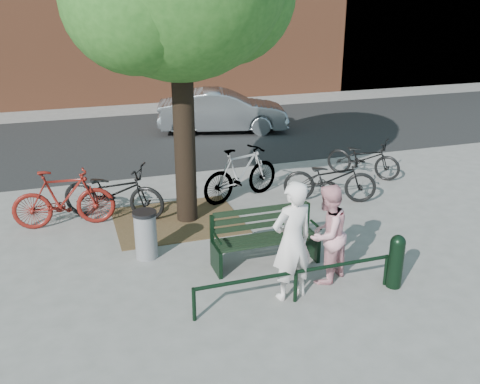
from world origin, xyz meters
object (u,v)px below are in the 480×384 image
object	(u,v)px
bollard	(396,259)
bicycle_c	(330,178)
person_left	(292,241)
person_right	(327,234)
park_bench	(264,236)
litter_bin	(146,234)
parked_car	(223,111)

from	to	relation	value
bollard	bicycle_c	xyz separation A→B (m)	(0.70, 3.48, 0.05)
person_left	bicycle_c	distance (m)	4.01
bicycle_c	person_right	bearing A→B (deg)	174.56
park_bench	litter_bin	distance (m)	1.98
person_left	parked_car	xyz separation A→B (m)	(1.89, 9.72, -0.23)
park_bench	bollard	bearing A→B (deg)	-40.43
bollard	parked_car	xyz separation A→B (m)	(0.28, 9.96, 0.21)
parked_car	bicycle_c	bearing A→B (deg)	-162.48
person_left	bicycle_c	world-z (taller)	person_left
park_bench	person_left	xyz separation A→B (m)	(-0.01, -1.13, 0.42)
park_bench	litter_bin	size ratio (longest dim) A/B	2.09
person_left	park_bench	bearing A→B (deg)	-101.17
bollard	park_bench	bearing A→B (deg)	139.57
person_right	bollard	xyz separation A→B (m)	(0.91, -0.52, -0.32)
park_bench	parked_car	distance (m)	8.80
person_right	parked_car	bearing A→B (deg)	-127.31
park_bench	person_right	distance (m)	1.13
park_bench	bollard	xyz separation A→B (m)	(1.60, -1.36, -0.02)
litter_bin	parked_car	xyz separation A→B (m)	(3.69, 7.81, 0.25)
person_left	litter_bin	world-z (taller)	person_left
park_bench	parked_car	world-z (taller)	parked_car
litter_bin	parked_car	size ratio (longest dim) A/B	0.21
park_bench	parked_car	bearing A→B (deg)	77.66
person_right	bollard	bearing A→B (deg)	120.24
bicycle_c	litter_bin	bearing A→B (deg)	131.09
person_left	person_right	world-z (taller)	person_left
parked_car	litter_bin	bearing A→B (deg)	168.49
park_bench	bollard	distance (m)	2.10
bollard	bicycle_c	bearing A→B (deg)	78.63
parked_car	bollard	bearing A→B (deg)	-167.81
bollard	litter_bin	size ratio (longest dim) A/B	1.03
litter_bin	park_bench	bearing A→B (deg)	-23.35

